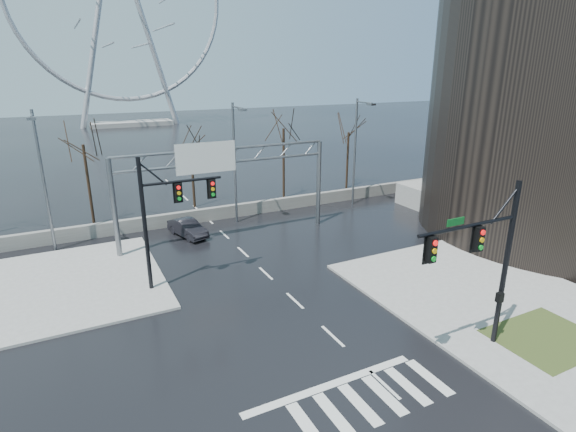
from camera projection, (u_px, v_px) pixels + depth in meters
ground at (333, 336)px, 22.06m from camera, size 260.00×260.00×0.00m
sidewalk_right_ext at (451, 278)px, 28.04m from camera, size 12.00×10.00×0.15m
sidewalk_far at (75, 282)px, 27.46m from camera, size 10.00×12.00×0.15m
grass_strip at (546, 338)px, 21.66m from camera, size 5.00×4.00×0.02m
tower_podium at (555, 201)px, 41.03m from camera, size 22.00×18.00×2.00m
barrier_wall at (209, 214)px, 38.83m from camera, size 52.00×0.50×1.10m
signal_mast_near at (488, 255)px, 19.34m from camera, size 5.52×0.41×8.00m
signal_mast_far at (164, 210)px, 25.62m from camera, size 4.72×0.41×8.00m
sign_gantry at (221, 174)px, 32.96m from camera, size 16.36×0.40×7.60m
streetlight_left at (42, 172)px, 30.45m from camera, size 0.50×2.55×10.00m
streetlight_mid at (236, 155)px, 36.48m from camera, size 0.50×2.55×10.00m
streetlight_right at (357, 144)px, 41.65m from camera, size 0.50×2.55×10.00m
tree_left at (84, 154)px, 36.23m from camera, size 3.75×3.75×7.50m
tree_center at (191, 153)px, 41.21m from camera, size 3.25×3.25×6.50m
tree_right at (284, 137)px, 43.92m from camera, size 3.90×3.90×7.80m
tree_far_right at (348, 139)px, 48.04m from camera, size 3.40×3.40×6.80m
ferris_wheel at (119, 3)px, 96.57m from camera, size 45.00×6.00×50.91m
car at (188, 228)px, 35.12m from camera, size 2.49×4.27×1.33m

